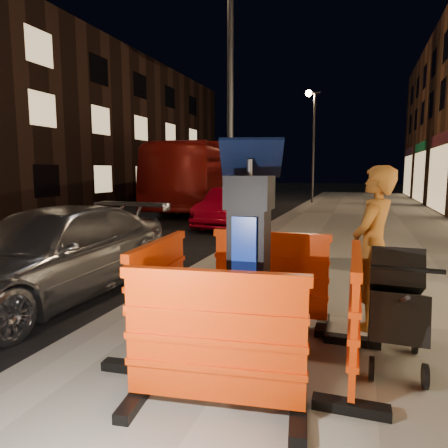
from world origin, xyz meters
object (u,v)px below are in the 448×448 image
(barrier_front, at_px, (214,343))
(car_red, at_px, (231,227))
(barrier_back, at_px, (270,277))
(barrier_bldgside, at_px, (354,314))
(barrier_kerbside, at_px, (159,293))
(parking_kiosk, at_px, (249,258))
(man, at_px, (373,248))
(bus_doubledecker, at_px, (205,208))
(car_silver, at_px, (53,298))
(stroller, at_px, (397,310))

(barrier_front, distance_m, car_red, 11.02)
(barrier_front, bearing_deg, car_red, 99.33)
(barrier_back, relative_size, barrier_bldgside, 1.00)
(barrier_kerbside, bearing_deg, parking_kiosk, -94.79)
(parking_kiosk, height_order, man, parking_kiosk)
(car_red, xyz_separation_m, bus_doubledecker, (-3.44, 6.26, 0.00))
(barrier_kerbside, bearing_deg, barrier_front, -139.79)
(barrier_front, distance_m, car_silver, 4.12)
(barrier_front, distance_m, barrier_back, 1.90)
(parking_kiosk, height_order, barrier_back, parking_kiosk)
(barrier_back, xyz_separation_m, stroller, (1.32, -0.66, -0.02))
(barrier_bldgside, xyz_separation_m, car_silver, (-4.38, 1.22, -0.69))
(car_silver, bearing_deg, car_red, 90.54)
(car_red, height_order, man, man)
(man, xyz_separation_m, stroller, (0.20, -0.90, -0.40))
(barrier_back, xyz_separation_m, barrier_bldgside, (0.95, -0.95, 0.00))
(car_silver, distance_m, car_red, 8.34)
(bus_doubledecker, distance_m, stroller, 17.48)
(bus_doubledecker, xyz_separation_m, man, (7.79, -14.63, 1.07))
(parking_kiosk, height_order, barrier_kerbside, parking_kiosk)
(barrier_kerbside, relative_size, man, 0.75)
(barrier_front, relative_size, bus_doubledecker, 0.12)
(parking_kiosk, xyz_separation_m, barrier_back, (0.00, 0.95, -0.43))
(barrier_front, bearing_deg, man, 54.58)
(barrier_front, xyz_separation_m, car_red, (-3.24, 10.51, -0.69))
(car_red, bearing_deg, man, -62.64)
(barrier_front, relative_size, man, 0.75)
(stroller, bearing_deg, barrier_bldgside, -140.76)
(car_silver, bearing_deg, barrier_kerbside, -24.26)
(stroller, bearing_deg, barrier_front, -135.60)
(barrier_front, xyz_separation_m, car_silver, (-3.43, 2.17, -0.69))
(barrier_front, xyz_separation_m, barrier_kerbside, (-0.95, 0.95, 0.00))
(barrier_back, distance_m, car_red, 9.22)
(man, bearing_deg, bus_doubledecker, -130.76)
(bus_doubledecker, relative_size, man, 6.34)
(car_red, distance_m, bus_doubledecker, 7.15)
(barrier_kerbside, bearing_deg, barrier_bldgside, -94.79)
(barrier_kerbside, height_order, man, man)
(barrier_back, distance_m, man, 1.21)
(barrier_bldgside, relative_size, stroller, 1.34)
(barrier_kerbside, height_order, stroller, barrier_kerbside)
(barrier_front, relative_size, car_red, 0.34)
(bus_doubledecker, relative_size, stroller, 11.22)
(parking_kiosk, distance_m, barrier_bldgside, 1.04)
(barrier_front, height_order, stroller, barrier_front)
(barrier_kerbside, distance_m, car_silver, 2.85)
(parking_kiosk, bearing_deg, barrier_kerbside, 177.21)
(barrier_front, distance_m, bus_doubledecker, 18.07)
(barrier_front, height_order, barrier_kerbside, same)
(parking_kiosk, distance_m, man, 1.63)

